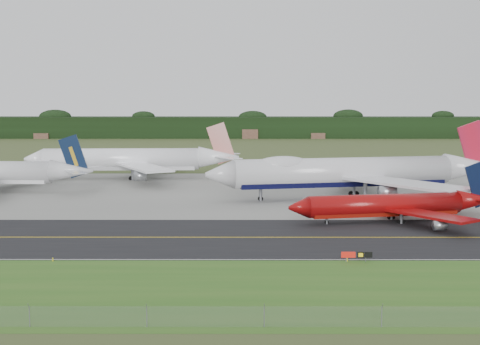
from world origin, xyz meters
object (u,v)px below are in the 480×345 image
jet_ba_747 (353,172)px  jet_star_tail (133,160)px  jet_red_737 (396,205)px  taxiway_sign (357,255)px

jet_ba_747 → jet_star_tail: 68.39m
jet_red_737 → taxiway_sign: jet_red_737 is taller
jet_red_737 → taxiway_sign: bearing=-112.2°
jet_ba_747 → jet_red_737: bearing=-83.6°
jet_red_737 → jet_star_tail: jet_star_tail is taller
jet_ba_747 → taxiway_sign: bearing=-99.0°
jet_ba_747 → jet_star_tail: size_ratio=1.15×
jet_ba_747 → jet_star_tail: jet_ba_747 is taller
taxiway_sign → jet_red_737: bearing=67.8°
taxiway_sign → jet_star_tail: bearing=116.0°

